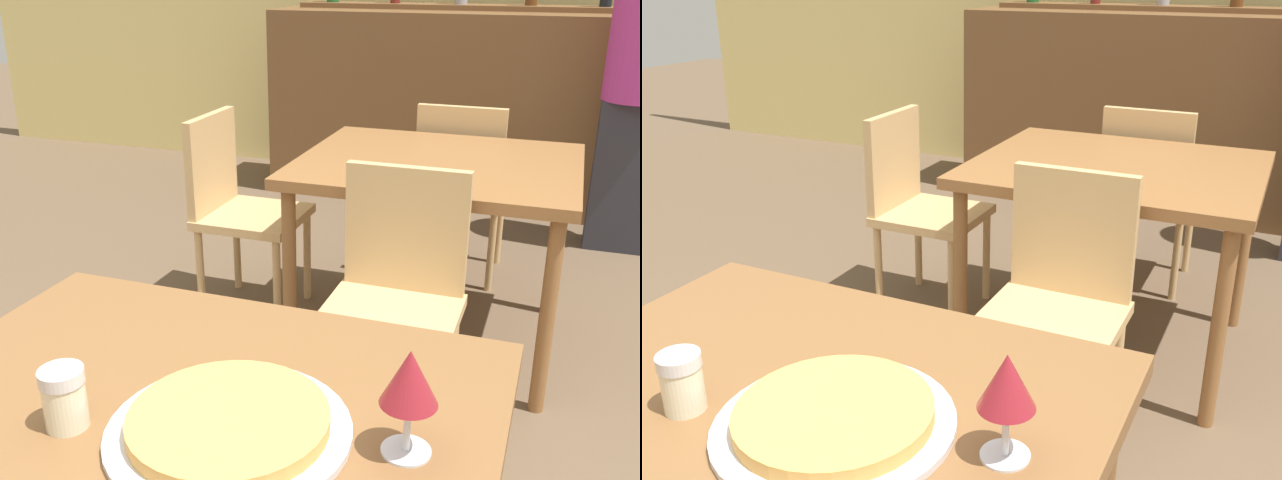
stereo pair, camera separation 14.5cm
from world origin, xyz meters
TOP-DOWN VIEW (x-y plane):
  - dining_table_near at (0.00, 0.00)m, footprint 0.95×0.86m
  - dining_table_far at (0.07, 1.80)m, footprint 1.00×0.88m
  - bar_counter at (0.00, 3.66)m, footprint 2.60×0.56m
  - bar_back_shelf at (-0.02, 3.80)m, footprint 2.39×0.24m
  - chair_far_side_front at (0.07, 1.18)m, footprint 0.40×0.40m
  - chair_far_side_back at (0.07, 2.41)m, footprint 0.40×0.40m
  - chair_far_side_left at (-0.76, 1.80)m, footprint 0.40×0.40m
  - pizza_tray at (0.10, 0.03)m, footprint 0.35×0.35m
  - cheese_shaker at (-0.13, -0.03)m, footprint 0.06×0.06m
  - wine_glass at (0.34, 0.07)m, footprint 0.08×0.08m

SIDE VIEW (x-z plane):
  - chair_far_side_front at x=0.07m, z-range 0.07..0.90m
  - chair_far_side_back at x=0.07m, z-range 0.07..0.90m
  - chair_far_side_left at x=-0.76m, z-range 0.07..0.90m
  - bar_counter at x=0.00m, z-range 0.00..1.14m
  - dining_table_far at x=0.07m, z-range 0.28..1.01m
  - dining_table_near at x=0.00m, z-range 0.29..1.06m
  - pizza_tray at x=0.10m, z-range 0.76..0.80m
  - cheese_shaker at x=-0.13m, z-range 0.77..0.86m
  - wine_glass at x=0.34m, z-range 0.80..0.96m
  - bar_back_shelf at x=-0.02m, z-range 1.04..1.35m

